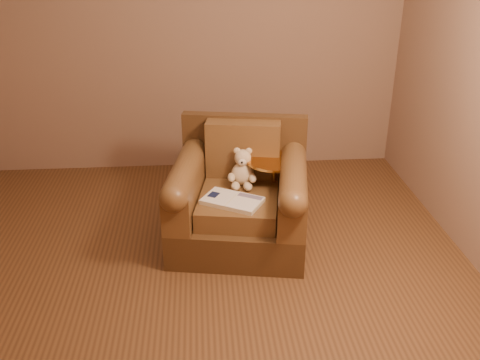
{
  "coord_description": "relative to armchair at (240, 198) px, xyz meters",
  "views": [
    {
      "loc": [
        0.08,
        -3.03,
        2.19
      ],
      "look_at": [
        0.36,
        0.45,
        0.54
      ],
      "focal_mm": 40.0,
      "sensor_mm": 36.0,
      "label": 1
    }
  ],
  "objects": [
    {
      "name": "floor",
      "position": [
        -0.36,
        -0.55,
        -0.34
      ],
      "size": [
        4.0,
        4.0,
        0.0
      ],
      "primitive_type": "plane",
      "color": "brown",
      "rests_on": "ground"
    },
    {
      "name": "teddy_bear",
      "position": [
        0.02,
        0.08,
        0.19
      ],
      "size": [
        0.21,
        0.24,
        0.3
      ],
      "rotation": [
        0.0,
        0.0,
        -0.15
      ],
      "color": "beige",
      "rests_on": "armchair"
    },
    {
      "name": "guidebook",
      "position": [
        -0.07,
        -0.21,
        0.1
      ],
      "size": [
        0.48,
        0.42,
        0.03
      ],
      "rotation": [
        0.0,
        0.0,
        -0.52
      ],
      "color": "beige",
      "rests_on": "armchair"
    },
    {
      "name": "armchair",
      "position": [
        0.0,
        0.0,
        0.0
      ],
      "size": [
        1.12,
        1.08,
        0.88
      ],
      "rotation": [
        0.0,
        0.0,
        -0.17
      ],
      "color": "#4B3119",
      "rests_on": "floor"
    },
    {
      "name": "room",
      "position": [
        -0.36,
        -0.55,
        1.37
      ],
      "size": [
        4.02,
        4.02,
        2.71
      ],
      "color": "#8F6E58",
      "rests_on": "ground"
    },
    {
      "name": "side_table",
      "position": [
        0.27,
        0.1,
        -0.01
      ],
      "size": [
        0.44,
        0.44,
        0.61
      ],
      "color": "#BC8033",
      "rests_on": "floor"
    }
  ]
}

